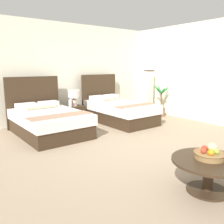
# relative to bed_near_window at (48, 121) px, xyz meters

# --- Properties ---
(ground_plane) EXTENTS (9.73, 9.76, 0.02)m
(ground_plane) POSITION_rel_bed_near_window_xyz_m (1.07, -1.83, -0.33)
(ground_plane) COLOR gray
(wall_back) EXTENTS (9.73, 0.12, 2.84)m
(wall_back) POSITION_rel_bed_near_window_xyz_m (1.07, 1.25, 1.10)
(wall_back) COLOR silver
(wall_back) RESTS_ON ground
(wall_side_right) EXTENTS (0.12, 5.36, 2.84)m
(wall_side_right) POSITION_rel_bed_near_window_xyz_m (4.14, -1.43, 1.10)
(wall_side_right) COLOR silver
(wall_side_right) RESTS_ON ground
(bed_near_window) EXTENTS (1.42, 2.05, 1.33)m
(bed_near_window) POSITION_rel_bed_near_window_xyz_m (0.00, 0.00, 0.00)
(bed_near_window) COLOR #342517
(bed_near_window) RESTS_ON ground
(bed_near_corner) EXTENTS (1.27, 2.16, 1.34)m
(bed_near_corner) POSITION_rel_bed_near_window_xyz_m (2.14, -0.00, 0.01)
(bed_near_corner) COLOR #342517
(bed_near_corner) RESTS_ON ground
(nightstand) EXTENTS (0.50, 0.44, 0.49)m
(nightstand) POSITION_rel_bed_near_window_xyz_m (1.04, 0.61, -0.07)
(nightstand) COLOR #342517
(nightstand) RESTS_ON ground
(table_lamp) EXTENTS (0.33, 0.33, 0.45)m
(table_lamp) POSITION_rel_bed_near_window_xyz_m (1.04, 0.63, 0.47)
(table_lamp) COLOR beige
(table_lamp) RESTS_ON nightstand
(vase) EXTENTS (0.10, 0.10, 0.20)m
(vase) POSITION_rel_bed_near_window_xyz_m (0.89, 0.57, 0.27)
(vase) COLOR silver
(vase) RESTS_ON nightstand
(coffee_table) EXTENTS (0.94, 0.94, 0.43)m
(coffee_table) POSITION_rel_bed_near_window_xyz_m (0.56, -3.83, 0.00)
(coffee_table) COLOR #342517
(coffee_table) RESTS_ON ground
(fruit_bowl) EXTENTS (0.39, 0.39, 0.19)m
(fruit_bowl) POSITION_rel_bed_near_window_xyz_m (0.61, -3.80, 0.18)
(fruit_bowl) COLOR olive
(fruit_bowl) RESTS_ON coffee_table
(floor_lamp_corner) EXTENTS (0.26, 0.26, 1.47)m
(floor_lamp_corner) POSITION_rel_bed_near_window_xyz_m (3.72, 0.34, 0.41)
(floor_lamp_corner) COLOR black
(floor_lamp_corner) RESTS_ON ground
(potted_palm) EXTENTS (0.58, 0.54, 1.02)m
(potted_palm) POSITION_rel_bed_near_window_xyz_m (3.73, -0.22, 0.02)
(potted_palm) COLOR brown
(potted_palm) RESTS_ON ground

